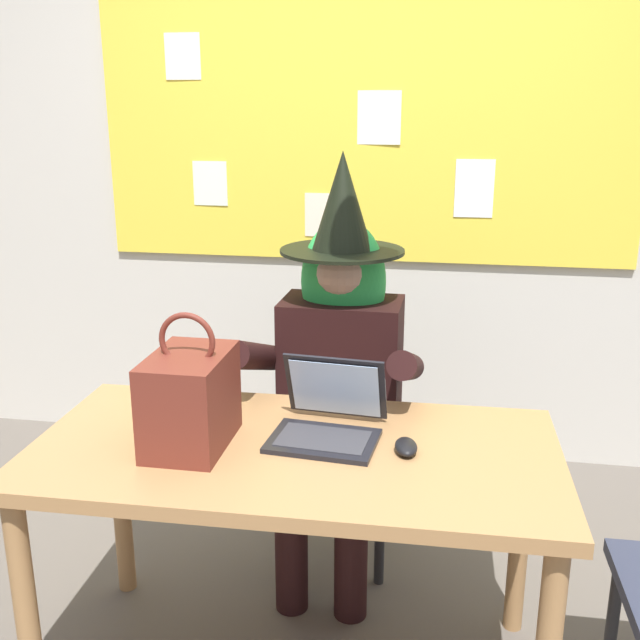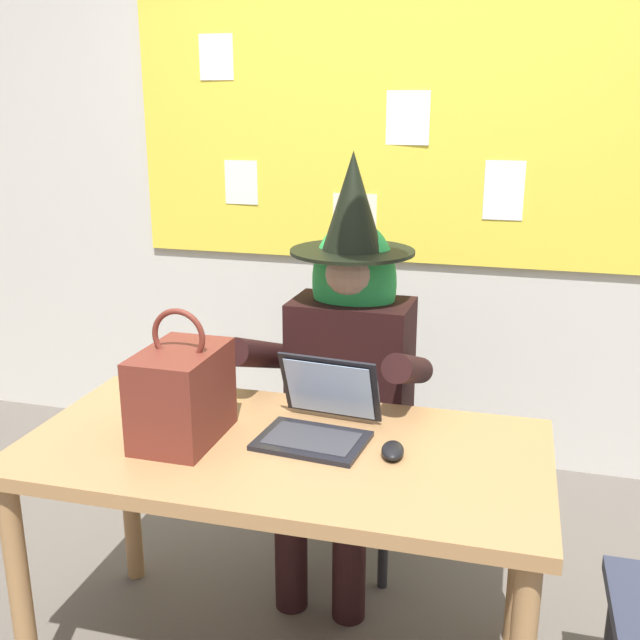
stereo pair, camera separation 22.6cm
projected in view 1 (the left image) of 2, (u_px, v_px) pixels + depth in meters
wall_back_bulletin at (366, 144)px, 3.33m from camera, size 6.26×1.78×2.92m
desk_main at (294, 476)px, 2.06m from camera, size 1.46×0.75×0.74m
chair_at_desk at (343, 417)px, 2.78m from camera, size 0.42×0.42×0.91m
person_costumed at (338, 353)px, 2.58m from camera, size 0.60×0.68×1.50m
laptop at (328, 419)px, 2.09m from camera, size 0.32×0.32×0.21m
computer_mouse at (406, 447)px, 1.99m from camera, size 0.07×0.11×0.03m
handbag at (190, 399)px, 2.01m from camera, size 0.20×0.30×0.38m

